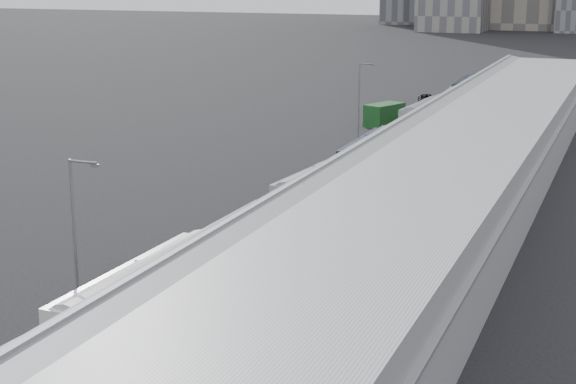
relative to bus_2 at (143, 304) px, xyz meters
The scene contains 20 objects.
sidewalk 20.86m from the bus_2, 69.38° to the left, with size 10.00×170.00×0.12m, color gray.
lane_line 19.79m from the bus_2, 99.28° to the left, with size 0.12×160.00×0.02m, color gold.
depot 22.58m from the bus_2, 59.82° to the left, with size 12.45×160.40×7.20m.
bus_2 is the anchor object (origin of this frame).
bus_3 11.40m from the bus_2, 89.52° to the left, with size 2.77×12.42×3.62m.
bus_4 27.94m from the bus_2, 89.57° to the left, with size 3.79×13.02×3.75m.
bus_5 42.27m from the bus_2, 89.62° to the left, with size 3.00×13.47×3.92m.
bus_6 52.78m from the bus_2, 89.34° to the left, with size 2.81×12.61×3.67m.
bus_7 67.87m from the bus_2, 90.04° to the left, with size 3.69×13.90×4.02m.
bus_8 82.41m from the bus_2, 89.75° to the left, with size 3.14×12.72×3.69m.
bus_9 94.56m from the bus_2, 89.87° to the left, with size 3.09×13.82×4.02m.
tree_1 8.13m from the bus_2, 63.00° to the right, with size 2.99×2.99×4.73m.
tree_2 23.34m from the bus_2, 78.87° to the left, with size 1.25×1.25×3.54m.
tree_3 40.97m from the bus_2, 83.67° to the left, with size 1.20×1.20×3.45m.
tree_4 66.59m from the bus_2, 86.65° to the left, with size 2.47×2.47×4.73m.
tree_5 94.04m from the bus_2, 87.49° to the left, with size 2.02×2.02×4.18m.
street_lamp_near 6.68m from the bus_2, 161.48° to the left, with size 2.04×0.22×9.10m.
street_lamp_far 61.54m from the bus_2, 96.12° to the left, with size 2.04×0.22×9.05m.
shipping_container 71.43m from the bus_2, 95.11° to the left, with size 2.74×5.50×2.84m, color #133F18.
suv 91.84m from the bus_2, 93.43° to the left, with size 2.48×5.38×1.49m, color black.
Camera 1 is at (26.03, -3.75, 19.48)m, focal length 55.00 mm.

